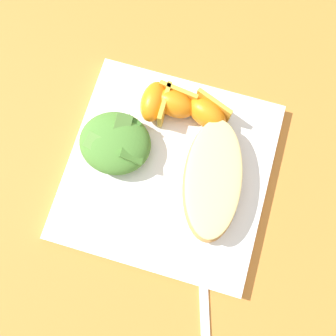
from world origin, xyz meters
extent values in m
plane|color=#C67A33|center=(0.00, 0.00, 0.00)|extent=(3.00, 3.00, 0.00)
cube|color=white|center=(0.00, 0.00, 0.01)|extent=(0.28, 0.28, 0.02)
ellipsoid|color=tan|center=(-0.06, 0.00, 0.03)|extent=(0.11, 0.18, 0.03)
ellipsoid|color=maroon|center=(-0.06, 0.00, 0.04)|extent=(0.09, 0.17, 0.01)
ellipsoid|color=#EAD184|center=(-0.06, 0.00, 0.05)|extent=(0.10, 0.17, 0.01)
ellipsoid|color=#4C8433|center=(0.08, -0.01, 0.04)|extent=(0.10, 0.09, 0.04)
cube|color=#3D7028|center=(0.07, -0.04, 0.04)|extent=(0.03, 0.04, 0.01)
cube|color=#5B8E3D|center=(0.10, 0.00, 0.05)|extent=(0.04, 0.03, 0.01)
cube|color=#5B8E3D|center=(0.07, -0.03, 0.05)|extent=(0.02, 0.03, 0.02)
cube|color=#4C8433|center=(0.05, 0.00, 0.05)|extent=(0.03, 0.02, 0.02)
ellipsoid|color=orange|center=(-0.03, -0.09, 0.04)|extent=(0.07, 0.06, 0.04)
cube|color=gold|center=(-0.04, -0.10, 0.04)|extent=(0.06, 0.03, 0.03)
ellipsoid|color=orange|center=(0.02, -0.09, 0.04)|extent=(0.06, 0.04, 0.04)
cube|color=gold|center=(0.02, -0.11, 0.04)|extent=(0.06, 0.01, 0.03)
ellipsoid|color=orange|center=(0.05, -0.08, 0.04)|extent=(0.04, 0.06, 0.04)
cube|color=gold|center=(0.03, -0.09, 0.04)|extent=(0.01, 0.06, 0.03)
cube|color=silver|center=(-0.10, 0.17, 0.00)|extent=(0.06, 0.17, 0.01)
camera|label=1|loc=(-0.03, 0.11, 0.52)|focal=39.35mm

